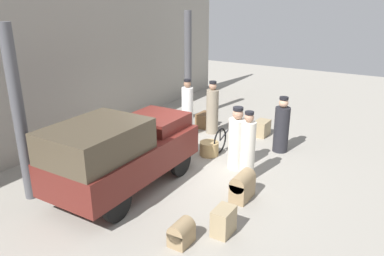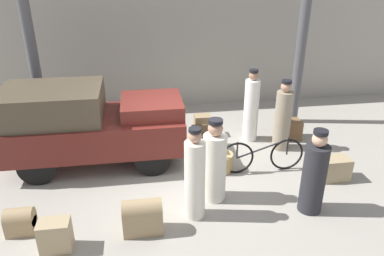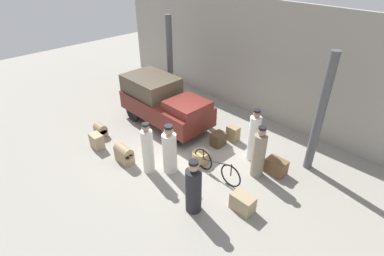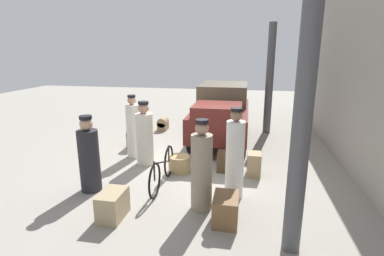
{
  "view_description": "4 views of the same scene",
  "coord_description": "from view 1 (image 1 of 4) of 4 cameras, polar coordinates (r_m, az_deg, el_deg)",
  "views": [
    {
      "loc": [
        -7.71,
        -4.58,
        4.25
      ],
      "look_at": [
        0.2,
        0.2,
        0.95
      ],
      "focal_mm": 35.0,
      "sensor_mm": 36.0,
      "label": 1
    },
    {
      "loc": [
        -0.85,
        -6.84,
        4.25
      ],
      "look_at": [
        0.2,
        0.2,
        0.95
      ],
      "focal_mm": 35.0,
      "sensor_mm": 36.0,
      "label": 2
    },
    {
      "loc": [
        6.19,
        -5.64,
        6.04
      ],
      "look_at": [
        0.2,
        0.2,
        0.95
      ],
      "focal_mm": 28.0,
      "sensor_mm": 36.0,
      "label": 3
    },
    {
      "loc": [
        7.43,
        1.54,
        2.87
      ],
      "look_at": [
        0.2,
        0.2,
        0.95
      ],
      "focal_mm": 28.0,
      "sensor_mm": 36.0,
      "label": 4
    }
  ],
  "objects": [
    {
      "name": "canopy_pillar_left",
      "position": [
        8.5,
        -24.87,
        1.63
      ],
      "size": [
        0.26,
        0.26,
        3.77
      ],
      "color": "#4C4C51",
      "rests_on": "ground"
    },
    {
      "name": "suitcase_small_leather",
      "position": [
        6.97,
        -1.63,
        -15.67
      ],
      "size": [
        0.46,
        0.34,
        0.46
      ],
      "color": "#937A56",
      "rests_on": "ground"
    },
    {
      "name": "trunk_umber_medium",
      "position": [
        12.11,
        10.59,
        -0.03
      ],
      "size": [
        0.62,
        0.39,
        0.48
      ],
      "color": "#9E8966",
      "rests_on": "ground"
    },
    {
      "name": "trunk_wicker_pale",
      "position": [
        10.82,
        -3.29,
        -2.12
      ],
      "size": [
        0.39,
        0.48,
        0.49
      ],
      "color": "#4C3823",
      "rests_on": "ground"
    },
    {
      "name": "conductor_in_dark_uniform",
      "position": [
        11.75,
        -0.7,
        2.77
      ],
      "size": [
        0.36,
        0.36,
        1.82
      ],
      "color": "white",
      "rests_on": "ground"
    },
    {
      "name": "porter_carrying_trunk",
      "position": [
        9.58,
        6.84,
        -2.01
      ],
      "size": [
        0.44,
        0.44,
        1.64
      ],
      "color": "silver",
      "rests_on": "ground"
    },
    {
      "name": "porter_lifting_near_truck",
      "position": [
        12.0,
        3.12,
        2.8
      ],
      "size": [
        0.39,
        0.39,
        1.71
      ],
      "color": "gray",
      "rests_on": "ground"
    },
    {
      "name": "wicker_basket",
      "position": [
        10.48,
        2.62,
        -3.15
      ],
      "size": [
        0.53,
        0.53,
        0.39
      ],
      "color": "tan",
      "rests_on": "ground"
    },
    {
      "name": "suitcase_tan_flat",
      "position": [
        11.27,
        -5.51,
        -1.1
      ],
      "size": [
        0.42,
        0.32,
        0.55
      ],
      "color": "#937A56",
      "rests_on": "ground"
    },
    {
      "name": "station_building_facade",
      "position": [
        11.76,
        -17.12,
        9.0
      ],
      "size": [
        16.0,
        0.15,
        4.5
      ],
      "color": "gray",
      "rests_on": "ground"
    },
    {
      "name": "trunk_large_brown",
      "position": [
        7.21,
        4.82,
        -13.97
      ],
      "size": [
        0.49,
        0.33,
        0.53
      ],
      "color": "#9E8966",
      "rests_on": "ground"
    },
    {
      "name": "suitcase_black_upright",
      "position": [
        12.69,
        1.97,
        1.22
      ],
      "size": [
        0.62,
        0.42,
        0.48
      ],
      "color": "brown",
      "rests_on": "ground"
    },
    {
      "name": "porter_standing_middle",
      "position": [
        10.85,
        13.49,
        0.11
      ],
      "size": [
        0.42,
        0.42,
        1.61
      ],
      "color": "#232328",
      "rests_on": "ground"
    },
    {
      "name": "ground_plane",
      "position": [
        9.93,
        0.39,
        -5.71
      ],
      "size": [
        30.0,
        30.0,
        0.0
      ],
      "primitive_type": "plane",
      "color": "gray"
    },
    {
      "name": "bicycle",
      "position": [
        11.04,
        5.59,
        -0.99
      ],
      "size": [
        1.83,
        0.04,
        0.78
      ],
      "color": "black",
      "rests_on": "ground"
    },
    {
      "name": "trunk_barrel_dark",
      "position": [
        8.33,
        7.7,
        -8.68
      ],
      "size": [
        0.66,
        0.36,
        0.62
      ],
      "color": "#937A56",
      "rests_on": "ground"
    },
    {
      "name": "canopy_pillar_right",
      "position": [
        13.24,
        -0.63,
        9.35
      ],
      "size": [
        0.26,
        0.26,
        3.77
      ],
      "color": "#4C4C51",
      "rests_on": "ground"
    },
    {
      "name": "truck",
      "position": [
        8.5,
        -10.88,
        -3.38
      ],
      "size": [
        3.74,
        1.67,
        1.78
      ],
      "color": "black",
      "rests_on": "ground"
    },
    {
      "name": "porter_with_bicycle",
      "position": [
        9.01,
        8.47,
        -3.15
      ],
      "size": [
        0.36,
        0.36,
        1.72
      ],
      "color": "silver",
      "rests_on": "ground"
    }
  ]
}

